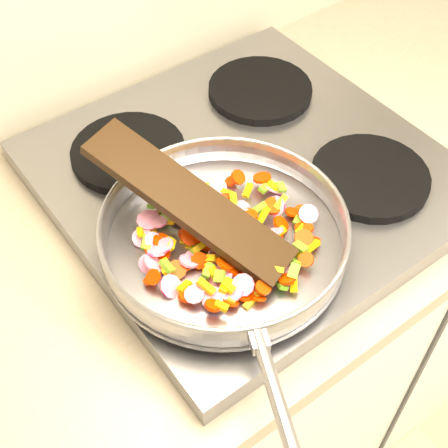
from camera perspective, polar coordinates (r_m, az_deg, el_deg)
base_cabinet at (r=1.78m, az=19.66°, el=2.46°), size 3.00×0.65×0.86m
cooktop at (r=1.04m, az=2.06°, el=4.36°), size 0.60×0.60×0.04m
grate_fl at (r=0.89m, az=0.53°, el=-3.32°), size 0.19×0.19×0.02m
grate_fr at (r=1.02m, az=13.19°, el=4.21°), size 0.19×0.19×0.02m
grate_bl at (r=1.05m, az=-8.74°, el=6.52°), size 0.19×0.19×0.02m
grate_br at (r=1.17m, az=3.32°, el=12.15°), size 0.19×0.19×0.02m
saute_pan at (r=0.87m, az=0.03°, el=-0.83°), size 0.38×0.53×0.05m
vegetable_heap at (r=0.88m, az=-0.20°, el=-1.28°), size 0.28×0.27×0.05m
wooden_spatula at (r=0.85m, az=-3.22°, el=2.08°), size 0.18×0.32×0.11m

